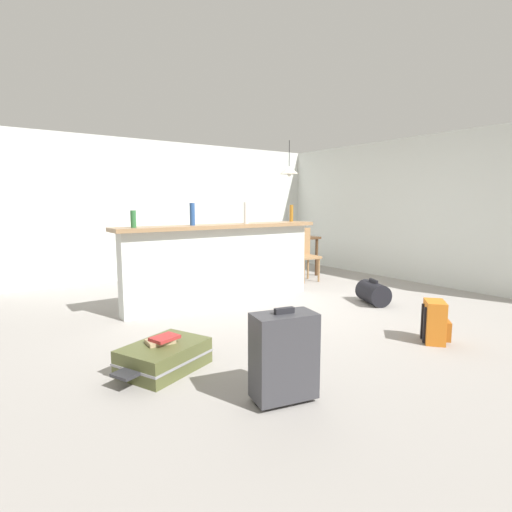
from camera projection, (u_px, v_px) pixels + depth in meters
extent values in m
cube|color=gray|center=(276.00, 307.00, 5.48)|extent=(13.00, 13.00, 0.05)
cube|color=silver|center=(178.00, 209.00, 7.77)|extent=(6.60, 0.10, 2.50)
cube|color=silver|center=(399.00, 210.00, 7.31)|extent=(0.10, 6.00, 2.50)
cube|color=silver|center=(223.00, 266.00, 5.54)|extent=(2.80, 0.20, 1.04)
cube|color=#93704C|center=(222.00, 226.00, 5.47)|extent=(2.96, 0.40, 0.05)
cylinder|color=#2D6B38|center=(133.00, 219.00, 4.72)|extent=(0.06, 0.06, 0.20)
cylinder|color=#284C89|center=(192.00, 214.00, 5.18)|extent=(0.07, 0.07, 0.29)
cylinder|color=silver|center=(246.00, 213.00, 5.63)|extent=(0.07, 0.07, 0.30)
cylinder|color=#9E661E|center=(291.00, 213.00, 6.25)|extent=(0.06, 0.06, 0.26)
cube|color=#4C331E|center=(285.00, 238.00, 7.63)|extent=(1.10, 0.80, 0.04)
cylinder|color=#4C331E|center=(276.00, 262.00, 7.12)|extent=(0.06, 0.06, 0.70)
cylinder|color=#4C331E|center=(316.00, 257.00, 7.69)|extent=(0.06, 0.06, 0.70)
cylinder|color=#4C331E|center=(254.00, 257.00, 7.67)|extent=(0.06, 0.06, 0.70)
cylinder|color=#4C331E|center=(293.00, 254.00, 8.24)|extent=(0.06, 0.06, 0.70)
cube|color=#9E754C|center=(306.00, 257.00, 7.13)|extent=(0.45, 0.45, 0.04)
cube|color=#9E754C|center=(301.00, 241.00, 7.25)|extent=(0.40, 0.09, 0.48)
cylinder|color=#9E754C|center=(304.00, 272.00, 6.94)|extent=(0.04, 0.04, 0.41)
cylinder|color=#9E754C|center=(319.00, 270.00, 7.09)|extent=(0.04, 0.04, 0.41)
cylinder|color=#9E754C|center=(293.00, 269.00, 7.22)|extent=(0.04, 0.04, 0.41)
cylinder|color=#9E754C|center=(308.00, 268.00, 7.37)|extent=(0.04, 0.04, 0.41)
cylinder|color=black|center=(289.00, 154.00, 7.36)|extent=(0.01, 0.01, 0.48)
cone|color=white|center=(289.00, 170.00, 7.40)|extent=(0.34, 0.34, 0.14)
sphere|color=white|center=(289.00, 175.00, 7.41)|extent=(0.07, 0.07, 0.07)
cube|color=#51562D|center=(164.00, 357.00, 3.36)|extent=(0.81, 0.71, 0.22)
cube|color=gray|center=(164.00, 357.00, 3.36)|extent=(0.83, 0.73, 0.02)
cube|color=#2D2D33|center=(125.00, 375.00, 3.02)|extent=(0.20, 0.22, 0.02)
cube|color=orange|center=(434.00, 322.00, 4.01)|extent=(0.33, 0.32, 0.42)
cube|color=#AB5918|center=(446.00, 330.00, 3.99)|extent=(0.21, 0.19, 0.19)
cube|color=black|center=(425.00, 325.00, 3.97)|extent=(0.04, 0.04, 0.36)
cube|color=black|center=(422.00, 321.00, 4.10)|extent=(0.04, 0.04, 0.36)
cube|color=#38383D|center=(284.00, 356.00, 2.80)|extent=(0.48, 0.33, 0.60)
cylinder|color=black|center=(307.00, 392.00, 2.92)|extent=(0.07, 0.04, 0.06)
cylinder|color=black|center=(259.00, 402.00, 2.77)|extent=(0.07, 0.04, 0.06)
cube|color=#232328|center=(284.00, 311.00, 2.76)|extent=(0.15, 0.07, 0.04)
cylinder|color=black|center=(373.00, 293.00, 5.55)|extent=(0.47, 0.56, 0.30)
cube|color=black|center=(373.00, 281.00, 5.53)|extent=(0.11, 0.20, 0.04)
cube|color=tan|center=(160.00, 341.00, 3.37)|extent=(0.23, 0.17, 0.03)
cube|color=#AD2D2D|center=(165.00, 338.00, 3.36)|extent=(0.26, 0.22, 0.03)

